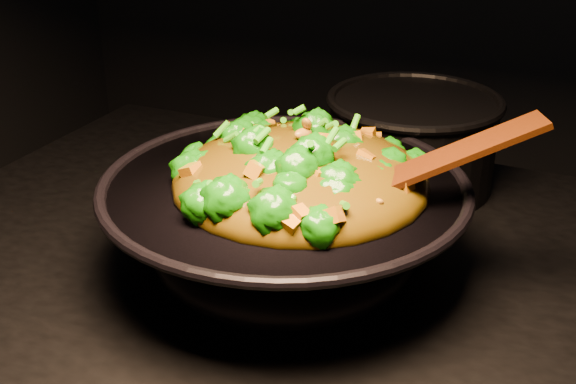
% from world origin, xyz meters
% --- Properties ---
extents(wok, '(0.52, 0.52, 0.12)m').
position_xyz_m(wok, '(-0.06, 0.02, 0.96)').
color(wok, black).
rests_on(wok, stovetop).
extents(stir_fry, '(0.34, 0.34, 0.10)m').
position_xyz_m(stir_fry, '(-0.04, 0.02, 1.07)').
color(stir_fry, '#167608').
rests_on(stir_fry, wok).
extents(spatula, '(0.24, 0.16, 0.11)m').
position_xyz_m(spatula, '(0.10, 0.03, 1.06)').
color(spatula, '#311606').
rests_on(spatula, wok).
extents(back_pot, '(0.31, 0.31, 0.14)m').
position_xyz_m(back_pot, '(0.01, 0.32, 0.97)').
color(back_pot, black).
rests_on(back_pot, stovetop).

